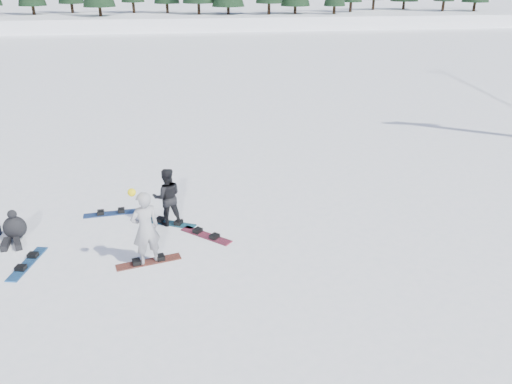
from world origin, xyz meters
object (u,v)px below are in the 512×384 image
(snowboarder_woman, at_px, (145,228))
(snowboarder_man, at_px, (167,197))
(snowboard_loose_b, at_px, (206,236))
(seated_rider, at_px, (14,229))
(snowboard_loose_c, at_px, (111,213))
(snowboard_loose_a, at_px, (28,264))

(snowboarder_woman, relative_size, snowboarder_man, 1.23)
(snowboarder_man, height_order, snowboard_loose_b, snowboarder_man)
(snowboarder_woman, bearing_deg, snowboard_loose_b, -165.30)
(seated_rider, xyz_separation_m, snowboard_loose_c, (2.21, 1.15, -0.29))
(seated_rider, bearing_deg, snowboarder_woman, -39.25)
(snowboard_loose_b, bearing_deg, snowboard_loose_a, -127.53)
(snowboard_loose_b, xyz_separation_m, snowboard_loose_a, (-4.19, -0.77, 0.00))
(seated_rider, relative_size, snowboard_loose_a, 0.67)
(snowboard_loose_a, bearing_deg, snowboard_loose_b, -66.85)
(snowboarder_woman, distance_m, seated_rider, 3.80)
(snowboard_loose_b, bearing_deg, snowboarder_woman, -99.81)
(seated_rider, distance_m, snowboard_loose_b, 4.83)
(snowboard_loose_a, bearing_deg, seated_rider, 37.90)
(snowboarder_woman, xyz_separation_m, snowboard_loose_a, (-2.79, 0.33, -0.90))
(snowboarder_man, distance_m, seated_rider, 3.88)
(snowboarder_woman, height_order, snowboard_loose_a, snowboarder_woman)
(snowboard_loose_a, bearing_deg, snowboard_loose_c, -20.73)
(snowboard_loose_b, distance_m, snowboard_loose_a, 4.26)
(snowboarder_woman, height_order, seated_rider, snowboarder_woman)
(snowboarder_man, bearing_deg, snowboard_loose_a, 20.52)
(snowboarder_woman, bearing_deg, seated_rider, -48.77)
(seated_rider, height_order, snowboard_loose_a, seated_rider)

